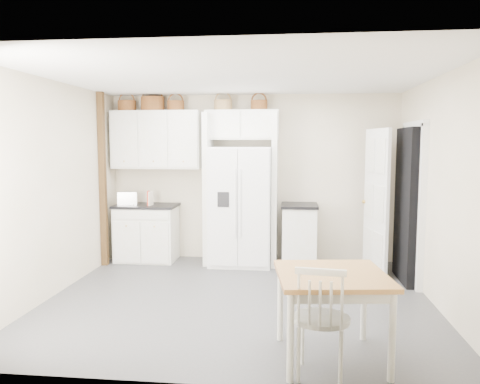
# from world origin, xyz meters

# --- Properties ---
(floor) EXTENTS (4.50, 4.50, 0.00)m
(floor) POSITION_xyz_m (0.00, 0.00, 0.00)
(floor) COLOR #4A4A4B
(floor) RESTS_ON ground
(ceiling) EXTENTS (4.50, 4.50, 0.00)m
(ceiling) POSITION_xyz_m (0.00, 0.00, 2.60)
(ceiling) COLOR white
(ceiling) RESTS_ON wall_back
(wall_back) EXTENTS (4.50, 0.00, 4.50)m
(wall_back) POSITION_xyz_m (0.00, 2.00, 1.30)
(wall_back) COLOR #C1B694
(wall_back) RESTS_ON floor
(wall_left) EXTENTS (0.00, 4.00, 4.00)m
(wall_left) POSITION_xyz_m (-2.25, 0.00, 1.30)
(wall_left) COLOR #C1B694
(wall_left) RESTS_ON floor
(wall_right) EXTENTS (0.00, 4.00, 4.00)m
(wall_right) POSITION_xyz_m (2.25, 0.00, 1.30)
(wall_right) COLOR #C1B694
(wall_right) RESTS_ON floor
(refrigerator) EXTENTS (0.93, 0.74, 1.79)m
(refrigerator) POSITION_xyz_m (-0.15, 1.65, 0.90)
(refrigerator) COLOR white
(refrigerator) RESTS_ON floor
(base_cab_left) EXTENTS (0.92, 0.58, 0.85)m
(base_cab_left) POSITION_xyz_m (-1.65, 1.70, 0.43)
(base_cab_left) COLOR silver
(base_cab_left) RESTS_ON floor
(base_cab_right) EXTENTS (0.51, 0.61, 0.89)m
(base_cab_right) POSITION_xyz_m (0.74, 1.70, 0.44)
(base_cab_right) COLOR silver
(base_cab_right) RESTS_ON floor
(dining_table) EXTENTS (1.01, 1.01, 0.75)m
(dining_table) POSITION_xyz_m (0.95, -1.45, 0.38)
(dining_table) COLOR brown
(dining_table) RESTS_ON floor
(windsor_chair) EXTENTS (0.50, 0.47, 0.93)m
(windsor_chair) POSITION_xyz_m (0.85, -1.75, 0.46)
(windsor_chair) COLOR silver
(windsor_chair) RESTS_ON floor
(counter_left) EXTENTS (0.96, 0.62, 0.04)m
(counter_left) POSITION_xyz_m (-1.65, 1.70, 0.87)
(counter_left) COLOR black
(counter_left) RESTS_ON base_cab_left
(counter_right) EXTENTS (0.55, 0.65, 0.04)m
(counter_right) POSITION_xyz_m (0.74, 1.70, 0.91)
(counter_right) COLOR black
(counter_right) RESTS_ON base_cab_right
(toaster) EXTENTS (0.32, 0.22, 0.20)m
(toaster) POSITION_xyz_m (-1.92, 1.65, 0.99)
(toaster) COLOR silver
(toaster) RESTS_ON counter_left
(cookbook_red) EXTENTS (0.06, 0.15, 0.22)m
(cookbook_red) POSITION_xyz_m (-1.58, 1.62, 1.00)
(cookbook_red) COLOR red
(cookbook_red) RESTS_ON counter_left
(cookbook_cream) EXTENTS (0.05, 0.15, 0.22)m
(cookbook_cream) POSITION_xyz_m (-1.56, 1.62, 1.00)
(cookbook_cream) COLOR #F9E8CF
(cookbook_cream) RESTS_ON counter_left
(basket_upper_a) EXTENTS (0.29, 0.29, 0.16)m
(basket_upper_a) POSITION_xyz_m (-1.97, 1.83, 2.43)
(basket_upper_a) COLOR #563013
(basket_upper_a) RESTS_ON upper_cabinet
(basket_upper_b) EXTENTS (0.36, 0.36, 0.21)m
(basket_upper_b) POSITION_xyz_m (-1.55, 1.83, 2.46)
(basket_upper_b) COLOR #563013
(basket_upper_b) RESTS_ON upper_cabinet
(basket_upper_c) EXTENTS (0.26, 0.26, 0.15)m
(basket_upper_c) POSITION_xyz_m (-1.19, 1.83, 2.43)
(basket_upper_c) COLOR #563013
(basket_upper_c) RESTS_ON upper_cabinet
(basket_bridge_a) EXTENTS (0.28, 0.28, 0.16)m
(basket_bridge_a) POSITION_xyz_m (-0.44, 1.83, 2.43)
(basket_bridge_a) COLOR brown
(basket_bridge_a) RESTS_ON bridge_cabinet
(basket_bridge_b) EXTENTS (0.25, 0.25, 0.15)m
(basket_bridge_b) POSITION_xyz_m (0.11, 1.83, 2.42)
(basket_bridge_b) COLOR #563013
(basket_bridge_b) RESTS_ON bridge_cabinet
(upper_cabinet) EXTENTS (1.40, 0.34, 0.90)m
(upper_cabinet) POSITION_xyz_m (-1.50, 1.83, 1.90)
(upper_cabinet) COLOR silver
(upper_cabinet) RESTS_ON wall_back
(bridge_cabinet) EXTENTS (1.12, 0.34, 0.45)m
(bridge_cabinet) POSITION_xyz_m (-0.15, 1.83, 2.12)
(bridge_cabinet) COLOR silver
(bridge_cabinet) RESTS_ON wall_back
(fridge_panel_left) EXTENTS (0.08, 0.60, 2.30)m
(fridge_panel_left) POSITION_xyz_m (-0.66, 1.70, 1.15)
(fridge_panel_left) COLOR silver
(fridge_panel_left) RESTS_ON floor
(fridge_panel_right) EXTENTS (0.08, 0.60, 2.30)m
(fridge_panel_right) POSITION_xyz_m (0.36, 1.70, 1.15)
(fridge_panel_right) COLOR silver
(fridge_panel_right) RESTS_ON floor
(trim_post) EXTENTS (0.09, 0.09, 2.60)m
(trim_post) POSITION_xyz_m (-2.20, 1.35, 1.30)
(trim_post) COLOR #422C15
(trim_post) RESTS_ON floor
(doorway_void) EXTENTS (0.18, 0.85, 2.05)m
(doorway_void) POSITION_xyz_m (2.16, 1.00, 1.02)
(doorway_void) COLOR black
(doorway_void) RESTS_ON floor
(door_slab) EXTENTS (0.21, 0.79, 2.05)m
(door_slab) POSITION_xyz_m (1.80, 1.33, 1.02)
(door_slab) COLOR white
(door_slab) RESTS_ON floor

